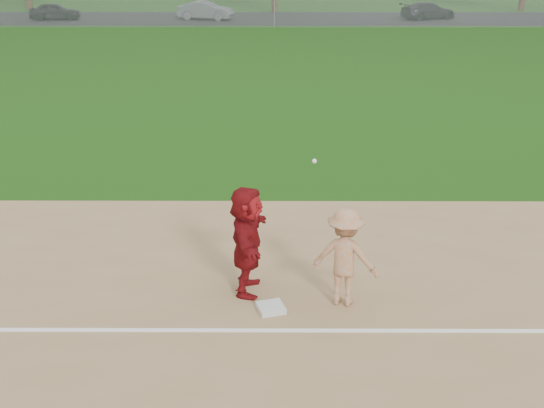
{
  "coord_description": "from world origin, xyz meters",
  "views": [
    {
      "loc": [
        0.05,
        -10.2,
        5.84
      ],
      "look_at": [
        0.0,
        1.5,
        1.3
      ],
      "focal_mm": 45.0,
      "sensor_mm": 36.0,
      "label": 1
    }
  ],
  "objects_px": {
    "first_base": "(271,308)",
    "car_right": "(428,11)",
    "car_left": "(55,11)",
    "base_runner": "(247,240)",
    "car_mid": "(205,10)"
  },
  "relations": [
    {
      "from": "car_left",
      "to": "car_right",
      "type": "relative_size",
      "value": 0.86
    },
    {
      "from": "car_left",
      "to": "car_mid",
      "type": "xyz_separation_m",
      "value": [
        11.78,
        0.11,
        0.05
      ]
    },
    {
      "from": "base_runner",
      "to": "car_right",
      "type": "xyz_separation_m",
      "value": [
        12.55,
        44.88,
        -0.34
      ]
    },
    {
      "from": "car_right",
      "to": "car_mid",
      "type": "bearing_deg",
      "value": 69.03
    },
    {
      "from": "car_left",
      "to": "base_runner",
      "type": "bearing_deg",
      "value": -167.69
    },
    {
      "from": "first_base",
      "to": "base_runner",
      "type": "bearing_deg",
      "value": 120.92
    },
    {
      "from": "first_base",
      "to": "base_runner",
      "type": "xyz_separation_m",
      "value": [
        -0.42,
        0.69,
        0.93
      ]
    },
    {
      "from": "car_left",
      "to": "car_right",
      "type": "height_order",
      "value": "car_left"
    },
    {
      "from": "car_left",
      "to": "car_mid",
      "type": "distance_m",
      "value": 11.78
    },
    {
      "from": "first_base",
      "to": "car_mid",
      "type": "bearing_deg",
      "value": 96.84
    },
    {
      "from": "base_runner",
      "to": "car_left",
      "type": "bearing_deg",
      "value": 23.12
    },
    {
      "from": "first_base",
      "to": "car_right",
      "type": "bearing_deg",
      "value": 75.09
    },
    {
      "from": "first_base",
      "to": "car_left",
      "type": "height_order",
      "value": "car_left"
    },
    {
      "from": "first_base",
      "to": "car_mid",
      "type": "xyz_separation_m",
      "value": [
        -5.4,
        45.07,
        0.65
      ]
    },
    {
      "from": "car_mid",
      "to": "car_right",
      "type": "xyz_separation_m",
      "value": [
        17.54,
        0.51,
        -0.05
      ]
    }
  ]
}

